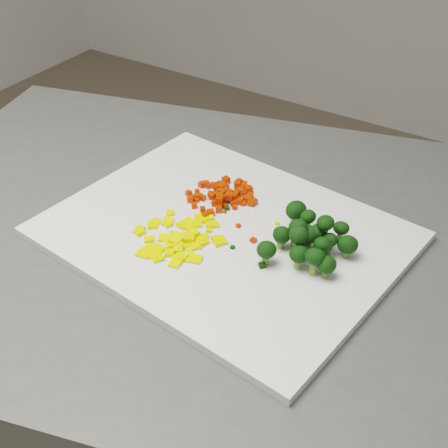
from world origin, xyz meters
The scene contains 150 objects.
counter_block centered at (0.27, -0.10, 0.45)m, with size 0.95×0.67×0.90m, color #454543.
cutting_board centered at (0.28, -0.10, 0.91)m, with size 0.43×0.33×0.01m, color silver.
carrot_pile centered at (0.24, -0.05, 0.92)m, with size 0.09×0.09×0.03m, color #BF1E02, non-canonical shape.
pepper_pile centered at (0.24, -0.15, 0.92)m, with size 0.11×0.11×0.02m, color yellow, non-canonical shape.
broccoli_pile centered at (0.38, -0.08, 0.94)m, with size 0.11×0.11×0.05m, color black, non-canonical shape.
carrot_cube_0 centered at (0.21, -0.07, 0.92)m, with size 0.01×0.01×0.01m, color #BF1E02.
carrot_cube_1 centered at (0.24, -0.08, 0.91)m, with size 0.01×0.01×0.01m, color #BF1E02.
carrot_cube_2 centered at (0.24, 0.00, 0.92)m, with size 0.01×0.01×0.01m, color #BF1E02.
carrot_cube_3 centered at (0.21, -0.06, 0.91)m, with size 0.01×0.01×0.01m, color #BF1E02.
carrot_cube_4 centered at (0.25, -0.05, 0.91)m, with size 0.01×0.01×0.01m, color #BF1E02.
carrot_cube_5 centered at (0.26, -0.04, 0.92)m, with size 0.01×0.01×0.01m, color #BF1E02.
carrot_cube_6 centered at (0.22, -0.07, 0.91)m, with size 0.01×0.01×0.01m, color #BF1E02.
carrot_cube_7 centered at (0.21, -0.07, 0.92)m, with size 0.01×0.01×0.01m, color #BF1E02.
carrot_cube_8 centered at (0.27, -0.04, 0.91)m, with size 0.01×0.01×0.01m, color #BF1E02.
carrot_cube_9 centered at (0.25, -0.04, 0.92)m, with size 0.01×0.01×0.01m, color #BF1E02.
carrot_cube_10 centered at (0.21, -0.03, 0.91)m, with size 0.01×0.01×0.01m, color #BF1E02.
carrot_cube_11 centered at (0.20, -0.03, 0.92)m, with size 0.01×0.01×0.01m, color #BF1E02.
carrot_cube_12 centered at (0.24, -0.04, 0.92)m, with size 0.01×0.01×0.01m, color #BF1E02.
carrot_cube_13 centered at (0.26, -0.02, 0.92)m, with size 0.01×0.01×0.01m, color #BF1E02.
carrot_cube_14 centered at (0.27, -0.06, 0.91)m, with size 0.01×0.01×0.01m, color #BF1E02.
carrot_cube_15 centered at (0.26, -0.02, 0.91)m, with size 0.01×0.01×0.01m, color #BF1E02.
carrot_cube_16 centered at (0.23, -0.02, 0.92)m, with size 0.01×0.01×0.01m, color #BF1E02.
carrot_cube_17 centered at (0.25, -0.05, 0.92)m, with size 0.01×0.01×0.01m, color #BF1E02.
carrot_cube_18 centered at (0.25, -0.08, 0.92)m, with size 0.01×0.01×0.01m, color #BF1E02.
carrot_cube_19 centered at (0.24, -0.05, 0.91)m, with size 0.01×0.01×0.01m, color #BF1E02.
carrot_cube_20 centered at (0.25, -0.06, 0.92)m, with size 0.01×0.01×0.01m, color #BF1E02.
carrot_cube_21 centered at (0.22, -0.05, 0.91)m, with size 0.01×0.01×0.01m, color #BF1E02.
carrot_cube_22 centered at (0.25, -0.03, 0.91)m, with size 0.01×0.01×0.01m, color #BF1E02.
carrot_cube_23 centered at (0.25, -0.04, 0.92)m, with size 0.01×0.01×0.01m, color #BF1E02.
carrot_cube_24 centered at (0.24, -0.04, 0.92)m, with size 0.01×0.01×0.01m, color #BF1E02.
carrot_cube_25 centered at (0.24, -0.06, 0.92)m, with size 0.01×0.01×0.01m, color #BF1E02.
carrot_cube_26 centered at (0.26, -0.05, 0.92)m, with size 0.01×0.01×0.01m, color #BF1E02.
carrot_cube_27 centered at (0.25, -0.06, 0.92)m, with size 0.01×0.01×0.01m, color #BF1E02.
carrot_cube_28 centered at (0.25, -0.09, 0.92)m, with size 0.01×0.01×0.01m, color #BF1E02.
carrot_cube_29 centered at (0.23, -0.02, 0.92)m, with size 0.01×0.01×0.01m, color #BF1E02.
carrot_cube_30 centered at (0.24, -0.06, 0.92)m, with size 0.01×0.01×0.01m, color #BF1E02.
carrot_cube_31 centered at (0.26, -0.02, 0.92)m, with size 0.01×0.01×0.01m, color #BF1E02.
carrot_cube_32 centered at (0.23, -0.04, 0.92)m, with size 0.01×0.01×0.01m, color #BF1E02.
carrot_cube_33 centered at (0.24, -0.05, 0.92)m, with size 0.01×0.01×0.01m, color #BF1E02.
carrot_cube_34 centered at (0.20, -0.03, 0.92)m, with size 0.01×0.01×0.01m, color #BF1E02.
carrot_cube_35 centered at (0.26, -0.01, 0.92)m, with size 0.01×0.01×0.01m, color #BF1E02.
carrot_cube_36 centered at (0.26, -0.06, 0.91)m, with size 0.01×0.01×0.01m, color #BF1E02.
carrot_cube_37 centered at (0.24, -0.05, 0.92)m, with size 0.01×0.01×0.01m, color #BF1E02.
carrot_cube_38 centered at (0.25, -0.01, 0.92)m, with size 0.01×0.01×0.01m, color #BF1E02.
carrot_cube_39 centered at (0.21, -0.06, 0.92)m, with size 0.01×0.01×0.01m, color #BF1E02.
carrot_cube_40 centered at (0.22, -0.08, 0.91)m, with size 0.01×0.01×0.01m, color #BF1E02.
carrot_cube_41 centered at (0.23, -0.04, 0.92)m, with size 0.01×0.01×0.01m, color #BF1E02.
carrot_cube_42 centered at (0.24, -0.05, 0.92)m, with size 0.01×0.01×0.01m, color #BF1E02.
carrot_cube_43 centered at (0.27, -0.03, 0.92)m, with size 0.01×0.01×0.01m, color #BF1E02.
carrot_cube_44 centered at (0.20, -0.06, 0.91)m, with size 0.01×0.01×0.01m, color #BF1E02.
carrot_cube_45 centered at (0.25, -0.03, 0.92)m, with size 0.01×0.01×0.01m, color #BF1E02.
carrot_cube_46 centered at (0.25, -0.07, 0.92)m, with size 0.01×0.01×0.01m, color #BF1E02.
carrot_cube_47 centered at (0.22, -0.01, 0.92)m, with size 0.01×0.01×0.01m, color #BF1E02.
carrot_cube_48 centered at (0.21, -0.03, 0.92)m, with size 0.01×0.01×0.01m, color #BF1E02.
carrot_cube_49 centered at (0.28, -0.04, 0.92)m, with size 0.01×0.01×0.01m, color #BF1E02.
carrot_cube_50 centered at (0.25, 0.00, 0.91)m, with size 0.01×0.01×0.01m, color #BF1E02.
carrot_cube_51 centered at (0.22, -0.02, 0.92)m, with size 0.01×0.01×0.01m, color #BF1E02.
carrot_cube_52 centered at (0.27, -0.02, 0.92)m, with size 0.01×0.01×0.01m, color #BF1E02.
carrot_cube_53 centered at (0.23, -0.04, 0.92)m, with size 0.01×0.01×0.01m, color #BF1E02.
carrot_cube_54 centered at (0.24, -0.05, 0.92)m, with size 0.01×0.01×0.01m, color #BF1E02.
carrot_cube_55 centered at (0.22, -0.06, 0.91)m, with size 0.01×0.01×0.01m, color #BF1E02.
carrot_cube_56 centered at (0.27, -0.04, 0.92)m, with size 0.01×0.01×0.01m, color #BF1E02.
carrot_cube_57 centered at (0.25, -0.05, 0.92)m, with size 0.01×0.01×0.01m, color #BF1E02.
carrot_cube_58 centered at (0.25, -0.01, 0.91)m, with size 0.01×0.01×0.01m, color #BF1E02.
carrot_cube_59 centered at (0.26, -0.02, 0.92)m, with size 0.01×0.01×0.01m, color #BF1E02.
carrot_cube_60 centered at (0.28, -0.03, 0.92)m, with size 0.01×0.01×0.01m, color #BF1E02.
carrot_cube_61 centered at (0.20, -0.03, 0.92)m, with size 0.01×0.01×0.01m, color #BF1E02.
carrot_cube_62 centered at (0.21, -0.06, 0.92)m, with size 0.01×0.01×0.01m, color #BF1E02.
carrot_cube_63 centered at (0.21, -0.07, 0.91)m, with size 0.01×0.01×0.01m, color #BF1E02.
carrot_cube_64 centered at (0.20, -0.05, 0.91)m, with size 0.01×0.01×0.01m, color #BF1E02.
carrot_cube_65 centered at (0.24, -0.01, 0.92)m, with size 0.01×0.01×0.01m, color #BF1E02.
carrot_cube_66 centered at (0.24, -0.05, 0.92)m, with size 0.01×0.01×0.01m, color #BF1E02.
carrot_cube_67 centered at (0.26, -0.05, 0.91)m, with size 0.01×0.01×0.01m, color #BF1E02.
carrot_cube_68 centered at (0.22, -0.05, 0.92)m, with size 0.01×0.01×0.01m, color #BF1E02.
pepper_chunk_0 centered at (0.23, -0.18, 0.91)m, with size 0.02×0.02×0.00m, color yellow.
pepper_chunk_1 centered at (0.19, -0.17, 0.91)m, with size 0.01×0.01×0.00m, color yellow.
pepper_chunk_2 centered at (0.20, -0.11, 0.91)m, with size 0.01×0.01×0.00m, color yellow.
pepper_chunk_3 centered at (0.25, -0.15, 0.91)m, with size 0.02×0.01×0.00m, color yellow.
pepper_chunk_4 centered at (0.27, -0.15, 0.91)m, with size 0.02×0.01×0.00m, color yellow.
pepper_chunk_5 centered at (0.20, -0.14, 0.91)m, with size 0.01×0.01×0.00m, color yellow.
pepper_chunk_6 centered at (0.24, -0.10, 0.91)m, with size 0.01×0.02×0.00m, color yellow.
pepper_chunk_7 centered at (0.26, -0.15, 0.92)m, with size 0.01×0.01×0.00m, color yellow.
pepper_chunk_8 centered at (0.25, -0.10, 0.91)m, with size 0.01×0.01×0.00m, color yellow.
pepper_chunk_9 centered at (0.21, -0.13, 0.91)m, with size 0.01×0.01×0.00m, color yellow.
pepper_chunk_10 centered at (0.24, -0.19, 0.91)m, with size 0.01×0.01×0.00m, color yellow.
pepper_chunk_11 centered at (0.25, -0.18, 0.91)m, with size 0.01×0.01×0.00m, color yellow.
pepper_chunk_12 centered at (0.25, -0.19, 0.91)m, with size 0.01×0.01×0.00m, color yellow.
pepper_chunk_13 centered at (0.19, -0.16, 0.91)m, with size 0.01×0.01×0.00m, color yellow.
pepper_chunk_14 centered at (0.25, -0.15, 0.92)m, with size 0.01×0.01×0.00m, color yellow.
pepper_chunk_15 centered at (0.23, -0.11, 0.91)m, with size 0.01×0.01×0.00m, color yellow.
pepper_chunk_16 centered at (0.27, -0.19, 0.91)m, with size 0.02×0.01×0.00m, color yellow.
pepper_chunk_17 centered at (0.28, -0.17, 0.91)m, with size 0.02×0.01×0.00m, color yellow.
pepper_chunk_18 centered at (0.26, -0.15, 0.91)m, with size 0.02×0.01×0.00m, color yellow.
pepper_chunk_19 centered at (0.27, -0.13, 0.91)m, with size 0.02×0.02×0.00m, color yellow.
pepper_chunk_20 centered at (0.22, -0.19, 0.91)m, with size 0.01×0.02×0.00m, color yellow.
pepper_chunk_21 centered at (0.25, -0.16, 0.92)m, with size 0.02×0.01×0.00m, color yellow.
pepper_chunk_22 centered at (0.28, -0.17, 0.91)m, with size 0.01×0.01×0.00m, color yellow.
pepper_chunk_23 centered at (0.25, -0.17, 0.92)m, with size 0.02×0.01×0.00m, color yellow.
pepper_chunk_24 centered at (0.24, -0.16, 0.91)m, with size 0.02×0.01×0.00m, color yellow.
pepper_chunk_25 centered at (0.24, -0.19, 0.91)m, with size 0.01×0.01×0.00m, color yellow.
pepper_chunk_26 centered at (0.20, -0.14, 0.91)m, with size 0.02×0.01×0.00m, color yellow.
pepper_chunk_27 centered at (0.23, -0.20, 0.91)m, with size 0.02×0.01×0.00m, color yellow.
pepper_chunk_28 centered at (0.24, -0.15, 0.92)m, with size 0.02×0.01×0.00m, color yellow.
pepper_chunk_29 centered at (0.27, -0.14, 0.91)m, with size 0.01×0.01×0.00m, color yellow.
pepper_chunk_30 centered at (0.27, -0.18, 0.91)m, with size 0.02×0.01×0.00m, color yellow.
pepper_chunk_31 centered at (0.26, -0.10, 0.91)m, with size 0.02×0.01×0.00m, color yellow.
pepper_chunk_32 centered at (0.25, -0.14, 0.92)m, with size 0.01×0.01×0.00m, color yellow.
pepper_chunk_33 centered at (0.24, -0.11, 0.91)m, with size 0.02×0.01×0.00m, color yellow.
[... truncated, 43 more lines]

